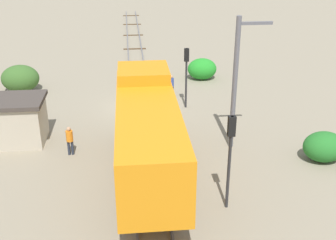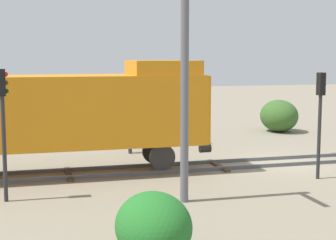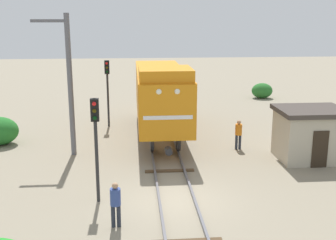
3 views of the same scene
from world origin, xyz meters
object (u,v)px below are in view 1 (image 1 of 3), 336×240
at_px(traffic_signal_mid, 230,146).
at_px(relay_hut, 16,120).
at_px(worker_near_track, 171,84).
at_px(worker_by_signal, 70,139).
at_px(catenary_mast, 236,81).
at_px(traffic_signal_near, 186,67).
at_px(locomotive, 147,130).

relative_size(traffic_signal_mid, relay_hut, 1.29).
height_order(worker_near_track, worker_by_signal, same).
relative_size(traffic_signal_mid, worker_near_track, 2.66).
bearing_deg(worker_by_signal, catenary_mast, -38.58).
distance_m(traffic_signal_near, worker_near_track, 3.08).
bearing_deg(worker_near_track, traffic_signal_mid, -96.43).
height_order(worker_near_track, relay_hut, relay_hut).
bearing_deg(worker_by_signal, traffic_signal_near, 1.20).
height_order(traffic_signal_mid, relay_hut, traffic_signal_mid).
bearing_deg(worker_near_track, locomotive, -112.15).
bearing_deg(locomotive, worker_by_signal, -35.67).
height_order(traffic_signal_near, relay_hut, traffic_signal_near).
relative_size(worker_by_signal, relay_hut, 0.49).
xyz_separation_m(traffic_signal_near, relay_hut, (10.70, 4.38, -1.59)).
relative_size(traffic_signal_near, relay_hut, 1.23).
height_order(locomotive, worker_by_signal, locomotive).
height_order(traffic_signal_near, worker_near_track, traffic_signal_near).
distance_m(worker_near_track, relay_hut, 11.90).
height_order(locomotive, relay_hut, locomotive).
xyz_separation_m(locomotive, worker_by_signal, (4.20, -3.01, -1.78)).
bearing_deg(relay_hut, worker_near_track, -146.34).
distance_m(worker_by_signal, catenary_mast, 9.75).
xyz_separation_m(traffic_signal_mid, worker_near_track, (1.00, -14.29, -2.13)).
xyz_separation_m(worker_near_track, catenary_mast, (-2.67, 8.42, 3.02)).
bearing_deg(worker_near_track, catenary_mast, -82.86).
relative_size(traffic_signal_mid, worker_by_signal, 2.66).
relative_size(locomotive, worker_by_signal, 6.82).
distance_m(locomotive, worker_near_track, 11.94).
distance_m(traffic_signal_near, traffic_signal_mid, 12.08).
relative_size(catenary_mast, relay_hut, 2.16).
xyz_separation_m(traffic_signal_near, traffic_signal_mid, (-0.20, 12.08, 0.14)).
xyz_separation_m(worker_by_signal, relay_hut, (3.30, -1.96, 0.40)).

